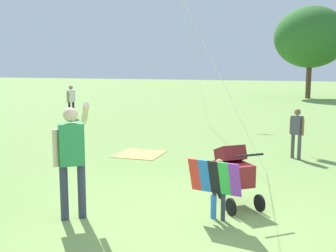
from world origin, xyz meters
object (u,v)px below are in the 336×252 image
Objects in this scene: child_with_butterfly_kite at (218,183)px; stroller at (233,170)px; person_back_turned at (297,129)px; person_sitting_far at (71,99)px; picnic_blanket at (140,154)px; person_adult_flyer at (72,152)px.

child_with_butterfly_kite is 0.76m from stroller.
person_sitting_far is at bearing 152.16° from person_back_turned.
person_sitting_far is (-9.08, 9.31, 0.25)m from stroller.
person_back_turned reaches higher than picnic_blanket.
child_with_butterfly_kite is 2.23m from person_adult_flyer.
person_sitting_far reaches higher than child_with_butterfly_kite.
person_back_turned is at bearing 61.59° from person_adult_flyer.
person_back_turned is at bearing 79.70° from child_with_butterfly_kite.
person_adult_flyer is 4.81m from picnic_blanket.
person_adult_flyer reaches higher than stroller.
picnic_blanket is at bearing 127.12° from child_with_butterfly_kite.
picnic_blanket is (-3.00, 3.97, -0.59)m from child_with_butterfly_kite.
person_sitting_far is at bearing 134.47° from picnic_blanket.
child_with_butterfly_kite is 4.94m from person_back_turned.
person_sitting_far is (-6.90, 10.71, -0.18)m from person_adult_flyer.
person_adult_flyer is 6.26m from person_back_turned.
stroller is at bearing -100.99° from person_back_turned.
person_adult_flyer is 1.73× the size of stroller.
child_with_butterfly_kite is at bearing 17.11° from person_adult_flyer.
picnic_blanket is (-3.89, -0.89, -0.73)m from person_back_turned.
picnic_blanket is at bearing 133.89° from stroller.
picnic_blanket is at bearing -167.15° from person_back_turned.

